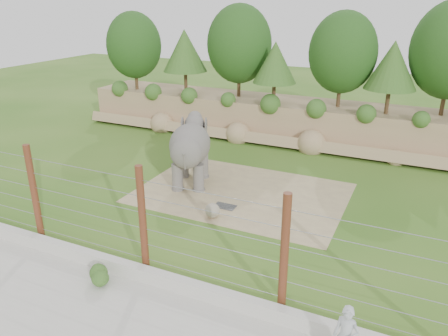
% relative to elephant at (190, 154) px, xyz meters
% --- Properties ---
extents(ground, '(90.00, 90.00, 0.00)m').
position_rel_elephant_xyz_m(ground, '(2.35, -2.97, -1.65)').
color(ground, '#2F6218').
rests_on(ground, ground).
extents(back_embankment, '(30.00, 5.52, 8.77)m').
position_rel_elephant_xyz_m(back_embankment, '(2.94, 9.70, 2.31)').
color(back_embankment, '#9F825D').
rests_on(back_embankment, ground).
extents(dirt_patch, '(10.00, 7.00, 0.02)m').
position_rel_elephant_xyz_m(dirt_patch, '(2.85, 0.03, -1.64)').
color(dirt_patch, '#9D8664').
rests_on(dirt_patch, ground).
extents(drain_grate, '(1.00, 0.60, 0.03)m').
position_rel_elephant_xyz_m(drain_grate, '(2.75, -1.73, -1.62)').
color(drain_grate, '#262628').
rests_on(drain_grate, dirt_patch).
extents(elephant, '(3.06, 4.43, 3.30)m').
position_rel_elephant_xyz_m(elephant, '(0.00, 0.00, 0.00)').
color(elephant, slate).
rests_on(elephant, ground).
extents(stone_ball, '(0.65, 0.65, 0.65)m').
position_rel_elephant_xyz_m(stone_ball, '(2.69, -2.90, -1.30)').
color(stone_ball, gray).
rests_on(stone_ball, dirt_patch).
extents(retaining_wall, '(26.00, 0.35, 0.50)m').
position_rel_elephant_xyz_m(retaining_wall, '(2.35, -7.97, -1.40)').
color(retaining_wall, beige).
rests_on(retaining_wall, ground).
extents(walkway, '(26.00, 4.00, 0.01)m').
position_rel_elephant_xyz_m(walkway, '(2.35, -9.97, -1.65)').
color(walkway, beige).
rests_on(walkway, ground).
extents(barrier_fence, '(20.26, 0.26, 4.00)m').
position_rel_elephant_xyz_m(barrier_fence, '(2.35, -7.47, 0.35)').
color(barrier_fence, '#562918').
rests_on(barrier_fence, ground).
extents(walkway_shrub, '(0.62, 0.62, 0.62)m').
position_rel_elephant_xyz_m(walkway_shrub, '(1.35, -8.77, -1.33)').
color(walkway_shrub, '#2D5D21').
rests_on(walkway_shrub, walkway).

